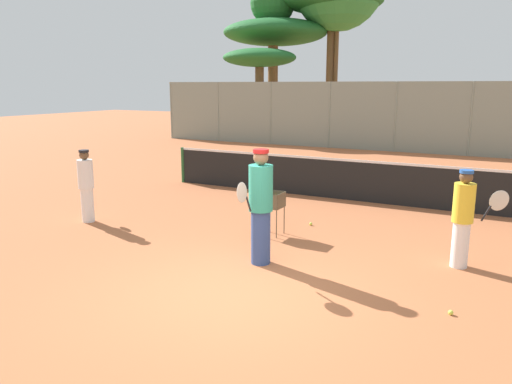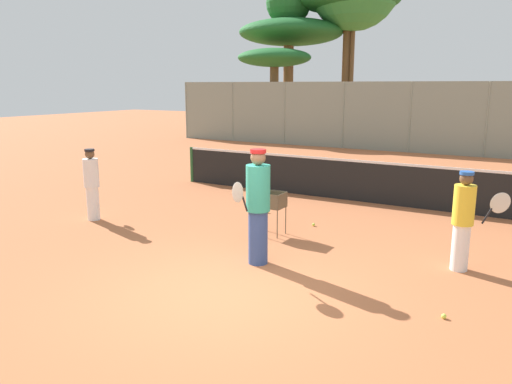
{
  "view_description": "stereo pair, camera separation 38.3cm",
  "coord_description": "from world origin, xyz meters",
  "views": [
    {
      "loc": [
        3.39,
        -5.74,
        2.93
      ],
      "look_at": [
        -0.8,
        2.19,
        1.0
      ],
      "focal_mm": 35.0,
      "sensor_mm": 36.0,
      "label": 1
    },
    {
      "loc": [
        3.72,
        -5.55,
        2.93
      ],
      "look_at": [
        -0.8,
        2.19,
        1.0
      ],
      "focal_mm": 35.0,
      "sensor_mm": 36.0,
      "label": 2
    }
  ],
  "objects": [
    {
      "name": "ground_plane",
      "position": [
        0.0,
        0.0,
        0.0
      ],
      "size": [
        80.0,
        80.0,
        0.0
      ],
      "primitive_type": "plane",
      "color": "#B7663D"
    },
    {
      "name": "player_white_outfit",
      "position": [
        -0.25,
        1.31,
        1.0
      ],
      "size": [
        0.4,
        0.96,
        1.92
      ],
      "rotation": [
        0.0,
        0.0,
        4.65
      ],
      "color": "#334C8C",
      "rests_on": "ground_plane"
    },
    {
      "name": "tennis_ball_4",
      "position": [
        2.83,
        0.75,
        0.03
      ],
      "size": [
        0.07,
        0.07,
        0.07
      ],
      "primitive_type": "sphere",
      "color": "#D1E54C",
      "rests_on": "ground_plane"
    },
    {
      "name": "tree_0",
      "position": [
        -9.35,
        18.79,
        4.23
      ],
      "size": [
        3.94,
        3.94,
        4.85
      ],
      "color": "brown",
      "rests_on": "ground_plane"
    },
    {
      "name": "tennis_ball_0",
      "position": [
        -0.35,
        3.85,
        0.03
      ],
      "size": [
        0.07,
        0.07,
        0.07
      ],
      "primitive_type": "sphere",
      "color": "#D1E54C",
      "rests_on": "ground_plane"
    },
    {
      "name": "back_fence",
      "position": [
        0.0,
        16.83,
        1.54
      ],
      "size": [
        27.8,
        0.08,
        3.08
      ],
      "color": "gray",
      "rests_on": "ground_plane"
    },
    {
      "name": "tree_4",
      "position": [
        -9.83,
        21.72,
        5.9
      ],
      "size": [
        6.08,
        6.08,
        6.69
      ],
      "color": "brown",
      "rests_on": "ground_plane"
    },
    {
      "name": "ball_cart",
      "position": [
        -0.87,
        2.88,
        0.64
      ],
      "size": [
        0.56,
        0.41,
        0.86
      ],
      "color": "brown",
      "rests_on": "ground_plane"
    },
    {
      "name": "tennis_net",
      "position": [
        0.0,
        6.55,
        0.56
      ],
      "size": [
        11.36,
        0.1,
        1.07
      ],
      "color": "#26592D",
      "rests_on": "ground_plane"
    },
    {
      "name": "tennis_ball_3",
      "position": [
        -1.73,
        4.33,
        0.03
      ],
      "size": [
        0.07,
        0.07,
        0.07
      ],
      "primitive_type": "sphere",
      "color": "#D1E54C",
      "rests_on": "ground_plane"
    },
    {
      "name": "tree_2",
      "position": [
        -6.68,
        22.61,
        7.42
      ],
      "size": [
        5.73,
        5.73,
        8.29
      ],
      "color": "brown",
      "rests_on": "ground_plane"
    },
    {
      "name": "tree_3",
      "position": [
        -9.92,
        21.51,
        7.17
      ],
      "size": [
        2.57,
        2.57,
        8.82
      ],
      "color": "brown",
      "rests_on": "ground_plane"
    },
    {
      "name": "player_red_cap",
      "position": [
        -4.78,
        1.88,
        0.82
      ],
      "size": [
        0.68,
        0.68,
        1.58
      ],
      "rotation": [
        0.0,
        0.0,
        2.36
      ],
      "color": "white",
      "rests_on": "ground_plane"
    },
    {
      "name": "player_yellow_shirt",
      "position": [
        2.72,
        2.69,
        0.84
      ],
      "size": [
        0.86,
        0.39,
        1.62
      ],
      "rotation": [
        0.0,
        0.0,
        0.3
      ],
      "color": "white",
      "rests_on": "ground_plane"
    }
  ]
}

